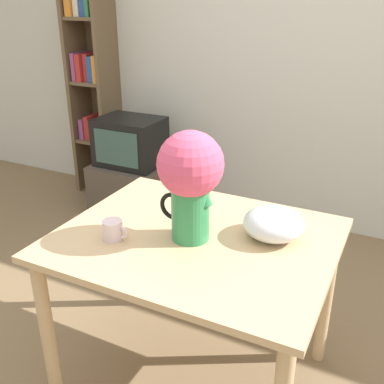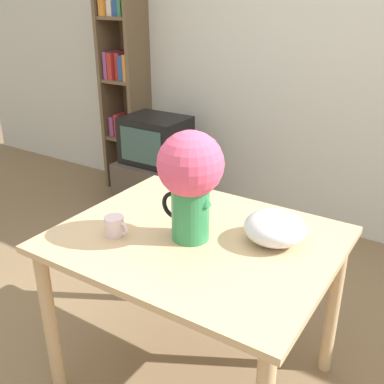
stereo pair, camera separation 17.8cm
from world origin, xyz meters
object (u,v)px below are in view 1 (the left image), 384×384
at_px(coffee_mug, 113,230).
at_px(tv_set, 130,142).
at_px(flower_vase, 191,176).
at_px(white_bowl, 274,223).

bearing_deg(coffee_mug, tv_set, 121.83).
distance_m(flower_vase, white_bowl, 0.40).
distance_m(coffee_mug, tv_set, 1.84).
bearing_deg(white_bowl, flower_vase, -152.60).
distance_m(coffee_mug, white_bowl, 0.66).
height_order(coffee_mug, white_bowl, white_bowl).
relative_size(flower_vase, coffee_mug, 4.02).
relative_size(coffee_mug, tv_set, 0.23).
bearing_deg(tv_set, flower_vase, -48.46).
relative_size(coffee_mug, white_bowl, 0.45).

